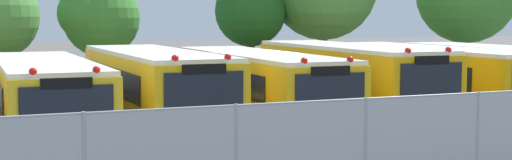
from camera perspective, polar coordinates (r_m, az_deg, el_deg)
The scene contains 10 objects.
ground_plane at distance 23.41m, azimuth 0.06°, elevation -3.90°, with size 160.00×160.00×0.00m, color #514F4C.
school_bus_1 at distance 21.39m, azimuth -16.18°, elevation -1.35°, with size 2.67×10.12×2.53m.
school_bus_2 at distance 22.14m, azimuth -7.93°, elevation -0.74°, with size 2.52×9.63×2.72m.
school_bus_3 at distance 23.05m, azimuth 0.10°, elevation -0.60°, with size 2.60×10.17×2.61m.
school_bus_4 at distance 24.78m, azimuth 7.05°, elevation -0.04°, with size 2.71×10.04×2.78m.
school_bus_5 at distance 26.41m, azimuth 13.40°, elevation 0.05°, with size 2.76×10.43×2.66m.
school_bus_6 at distance 28.52m, azimuth 18.68°, elevation 0.24°, with size 2.65×10.21×2.62m.
tree_2 at distance 31.10m, azimuth -12.24°, elevation 4.77°, with size 3.45×3.20×5.12m.
tree_3 at distance 33.74m, azimuth -0.32°, elevation 5.35°, with size 3.28×3.28×5.47m.
chainlink_fence at distance 15.24m, azimuth 12.88°, elevation -4.83°, with size 24.43×0.07×2.07m.
Camera 1 is at (-8.96, -21.31, 3.67)m, focal length 51.43 mm.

